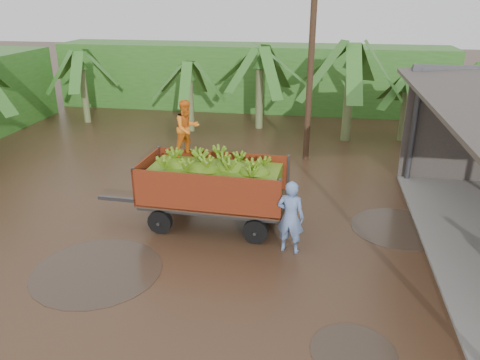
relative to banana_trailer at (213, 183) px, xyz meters
name	(u,v)px	position (x,y,z in m)	size (l,w,h in m)	color
ground	(234,245)	(0.83, -1.19, -1.27)	(100.00, 100.00, 0.00)	black
hedge_north	(250,77)	(-1.17, 14.81, 0.53)	(22.00, 3.00, 3.60)	#2D661E
banana_trailer	(213,183)	(0.00, 0.00, 0.00)	(5.76, 2.16, 3.54)	#A23217
man_blue	(290,217)	(2.29, -1.21, -0.28)	(0.72, 0.47, 1.97)	#6684BA
utility_pole	(311,66)	(2.43, 6.20, 2.48)	(1.20, 0.24, 7.38)	#47301E
banana_plants	(117,114)	(-4.84, 4.62, 0.70)	(24.63, 20.96, 4.47)	#2D661E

